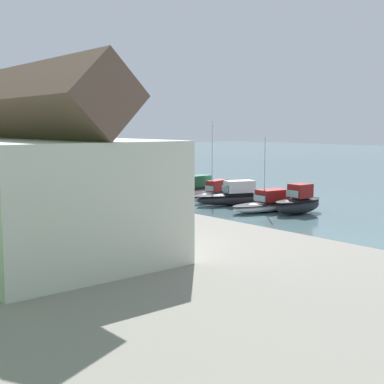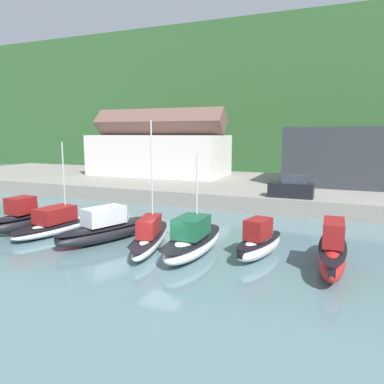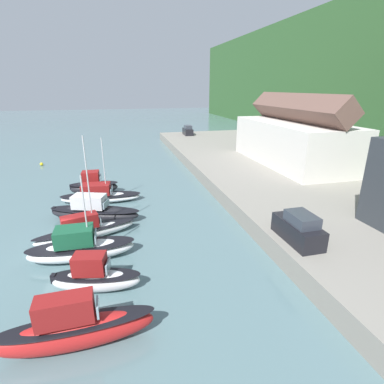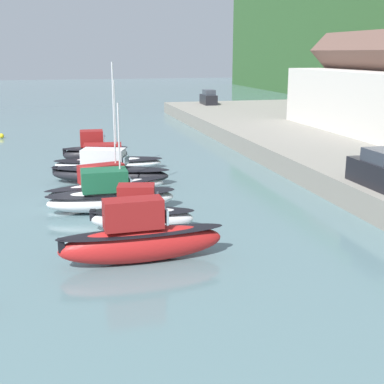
% 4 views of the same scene
% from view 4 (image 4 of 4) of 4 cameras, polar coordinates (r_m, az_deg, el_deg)
% --- Properties ---
extents(ground_plane, '(320.00, 320.00, 0.00)m').
position_cam_4_polar(ground_plane, '(32.99, -11.94, -1.60)').
color(ground_plane, slate).
extents(harbor_clubhouse, '(19.91, 9.02, 9.61)m').
position_cam_4_polar(harbor_clubhouse, '(56.26, 18.56, 9.85)').
color(harbor_clubhouse, silver).
rests_on(harbor_clubhouse, quay_promenade).
extents(moored_boat_0, '(2.41, 5.55, 2.76)m').
position_cam_4_polar(moored_boat_0, '(45.80, -10.32, 4.32)').
color(moored_boat_0, black).
rests_on(moored_boat_0, ground_plane).
extents(moored_boat_1, '(3.38, 8.81, 7.00)m').
position_cam_4_polar(moored_boat_1, '(43.19, -9.01, 3.36)').
color(moored_boat_1, white).
rests_on(moored_boat_1, ground_plane).
extents(moored_boat_2, '(4.93, 8.80, 2.49)m').
position_cam_4_polar(moored_boat_2, '(38.36, -8.88, 2.21)').
color(moored_boat_2, black).
rests_on(moored_boat_2, ground_plane).
extents(moored_boat_3, '(3.68, 8.28, 8.50)m').
position_cam_4_polar(moored_boat_3, '(34.72, -9.11, 0.71)').
color(moored_boat_3, silver).
rests_on(moored_boat_3, ground_plane).
extents(moored_boat_4, '(2.37, 7.60, 6.31)m').
position_cam_4_polar(moored_boat_4, '(31.67, -8.72, -0.42)').
color(moored_boat_4, white).
rests_on(moored_boat_4, ground_plane).
extents(moored_boat_5, '(2.76, 5.71, 2.46)m').
position_cam_4_polar(moored_boat_5, '(28.02, -5.48, -2.36)').
color(moored_boat_5, silver).
rests_on(moored_boat_5, ground_plane).
extents(moored_boat_6, '(1.76, 7.54, 2.93)m').
position_cam_4_polar(moored_boat_6, '(23.81, -5.50, -4.98)').
color(moored_boat_6, red).
rests_on(moored_boat_6, ground_plane).
extents(parked_car_0, '(4.21, 1.83, 2.16)m').
position_cam_4_polar(parked_car_0, '(32.63, 19.36, 2.20)').
color(parked_car_0, black).
rests_on(parked_car_0, quay_promenade).
extents(parked_car_1, '(4.27, 1.98, 2.16)m').
position_cam_4_polar(parked_car_1, '(80.43, 1.78, 9.98)').
color(parked_car_1, black).
rests_on(parked_car_1, quay_promenade).
extents(mooring_buoy_0, '(0.52, 0.52, 0.52)m').
position_cam_4_polar(mooring_buoy_0, '(62.03, -19.66, 5.67)').
color(mooring_buoy_0, yellow).
rests_on(mooring_buoy_0, ground_plane).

